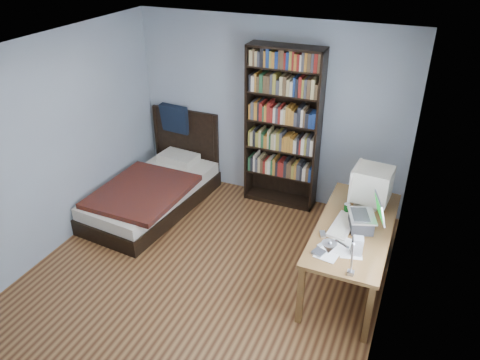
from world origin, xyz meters
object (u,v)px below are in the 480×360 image
at_px(crt_monitor, 371,184).
at_px(soda_can, 347,209).
at_px(desk, 360,227).
at_px(laptop, 363,220).
at_px(bookshelf, 283,129).
at_px(bed, 155,189).
at_px(keyboard, 343,226).
at_px(desk_lamp, 333,251).
at_px(speaker, 358,246).

height_order(crt_monitor, soda_can, crt_monitor).
distance_m(desk, laptop, 0.66).
xyz_separation_m(crt_monitor, laptop, (0.03, -0.51, -0.15)).
height_order(laptop, bookshelf, bookshelf).
distance_m(crt_monitor, bed, 2.95).
height_order(keyboard, soda_can, soda_can).
bearing_deg(crt_monitor, bookshelf, 146.82).
distance_m(desk_lamp, bookshelf, 2.78).
relative_size(desk_lamp, soda_can, 5.17).
distance_m(laptop, bookshelf, 1.92).
bearing_deg(bed, crt_monitor, -0.97).
bearing_deg(crt_monitor, desk_lamp, -92.17).
distance_m(desk, speaker, 1.03).
height_order(laptop, keyboard, laptop).
xyz_separation_m(laptop, bed, (-2.88, 0.56, -0.59)).
relative_size(keyboard, bed, 0.24).
xyz_separation_m(laptop, soda_can, (-0.21, 0.23, -0.05)).
distance_m(crt_monitor, keyboard, 0.62).
bearing_deg(desk, crt_monitor, 2.97).
bearing_deg(bed, speaker, -18.83).
xyz_separation_m(crt_monitor, speaker, (0.05, -0.94, -0.17)).
bearing_deg(soda_can, bed, 173.09).
xyz_separation_m(desk_lamp, bed, (-2.80, 1.68, -0.97)).
bearing_deg(desk_lamp, speaker, 80.62).
relative_size(soda_can, bookshelf, 0.05).
height_order(desk, keyboard, keyboard).
relative_size(speaker, bookshelf, 0.09).
distance_m(crt_monitor, soda_can, 0.39).
bearing_deg(desk_lamp, keyboard, 95.58).
bearing_deg(keyboard, bed, 173.03).
relative_size(speaker, soda_can, 1.59).
relative_size(laptop, keyboard, 0.85).
xyz_separation_m(speaker, soda_can, (-0.24, 0.67, -0.03)).
bearing_deg(speaker, desk, 84.45).
bearing_deg(desk_lamp, bookshelf, 116.57).
bearing_deg(bed, keyboard, -12.48).
xyz_separation_m(speaker, bed, (-2.91, 0.99, -0.57)).
distance_m(desk_lamp, keyboard, 1.19).
height_order(desk_lamp, bookshelf, bookshelf).
bearing_deg(bookshelf, desk, -34.35).
relative_size(laptop, bed, 0.20).
relative_size(crt_monitor, laptop, 1.09).
distance_m(desk_lamp, soda_can, 1.43).
distance_m(laptop, desk_lamp, 1.19).
relative_size(laptop, desk_lamp, 0.69).
distance_m(speaker, bookshelf, 2.27).
bearing_deg(soda_can, laptop, -47.87).
bearing_deg(desk_lamp, laptop, 85.51).
height_order(crt_monitor, desk_lamp, desk_lamp).
relative_size(keyboard, speaker, 2.66).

